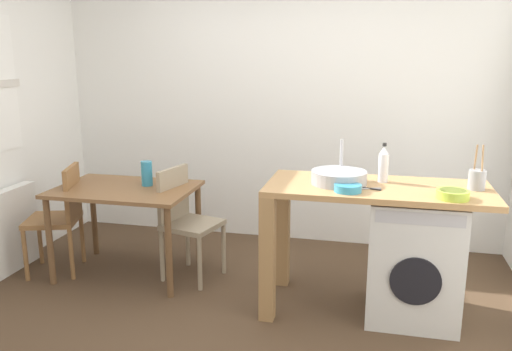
% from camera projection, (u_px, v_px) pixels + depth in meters
% --- Properties ---
extents(ground_plane, '(5.46, 5.46, 0.00)m').
position_uv_depth(ground_plane, '(230.00, 319.00, 3.60)').
color(ground_plane, '#4C3826').
extents(wall_back, '(4.60, 0.10, 2.70)m').
position_uv_depth(wall_back, '(279.00, 101.00, 4.95)').
color(wall_back, white).
rests_on(wall_back, ground_plane).
extents(radiator, '(0.10, 0.80, 0.70)m').
position_uv_depth(radiator, '(2.00, 234.00, 4.26)').
color(radiator, white).
rests_on(radiator, ground_plane).
extents(dining_table, '(1.10, 0.76, 0.74)m').
position_uv_depth(dining_table, '(126.00, 199.00, 4.21)').
color(dining_table, brown).
rests_on(dining_table, ground_plane).
extents(chair_person_seat, '(0.50, 0.50, 0.90)m').
position_uv_depth(chair_person_seat, '(61.00, 213.00, 4.29)').
color(chair_person_seat, olive).
rests_on(chair_person_seat, ground_plane).
extents(chair_opposite, '(0.49, 0.49, 0.90)m').
position_uv_depth(chair_opposite, '(185.00, 217.00, 4.20)').
color(chair_opposite, gray).
rests_on(chair_opposite, ground_plane).
extents(kitchen_counter, '(1.50, 0.68, 0.92)m').
position_uv_depth(kitchen_counter, '(345.00, 206.00, 3.60)').
color(kitchen_counter, tan).
rests_on(kitchen_counter, ground_plane).
extents(washing_machine, '(0.60, 0.61, 0.86)m').
position_uv_depth(washing_machine, '(413.00, 257.00, 3.57)').
color(washing_machine, silver).
rests_on(washing_machine, ground_plane).
extents(sink_basin, '(0.38, 0.38, 0.09)m').
position_uv_depth(sink_basin, '(339.00, 177.00, 3.56)').
color(sink_basin, '#9EA0A5').
rests_on(sink_basin, kitchen_counter).
extents(tap, '(0.02, 0.02, 0.28)m').
position_uv_depth(tap, '(341.00, 159.00, 3.71)').
color(tap, '#B2B2B7').
rests_on(tap, kitchen_counter).
extents(bottle_tall_green, '(0.07, 0.07, 0.27)m').
position_uv_depth(bottle_tall_green, '(383.00, 164.00, 3.60)').
color(bottle_tall_green, silver).
rests_on(bottle_tall_green, kitchen_counter).
extents(mixing_bowl, '(0.18, 0.18, 0.05)m').
position_uv_depth(mixing_bowl, '(348.00, 188.00, 3.36)').
color(mixing_bowl, teal).
rests_on(mixing_bowl, kitchen_counter).
extents(utensil_crock, '(0.11, 0.11, 0.30)m').
position_uv_depth(utensil_crock, '(477.00, 179.00, 3.41)').
color(utensil_crock, gray).
rests_on(utensil_crock, kitchen_counter).
extents(colander, '(0.20, 0.20, 0.06)m').
position_uv_depth(colander, '(453.00, 194.00, 3.20)').
color(colander, '#A8C63D').
rests_on(colander, kitchen_counter).
extents(vase, '(0.09, 0.09, 0.20)m').
position_uv_depth(vase, '(147.00, 173.00, 4.22)').
color(vase, teal).
rests_on(vase, dining_table).
extents(scissors, '(0.15, 0.06, 0.01)m').
position_uv_depth(scissors, '(370.00, 189.00, 3.43)').
color(scissors, '#B2B2B7').
rests_on(scissors, kitchen_counter).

